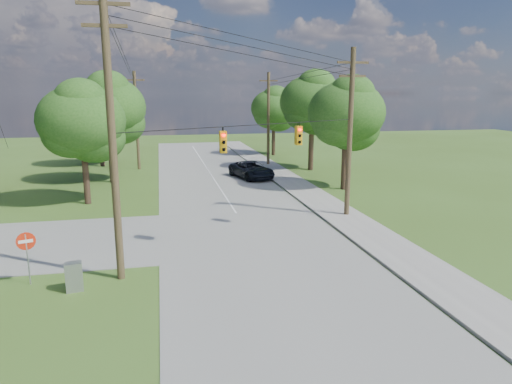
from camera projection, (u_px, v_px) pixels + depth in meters
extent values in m
plane|color=#3D591D|center=(229.00, 273.00, 20.12)|extent=(140.00, 140.00, 0.00)
cube|color=gray|center=(251.00, 236.00, 25.30)|extent=(10.00, 100.00, 0.03)
cube|color=#A9A59E|center=(363.00, 228.00, 26.63)|extent=(2.60, 100.00, 0.12)
cylinder|color=brown|center=(112.00, 138.00, 18.31)|extent=(0.32, 0.32, 12.00)
cube|color=brown|center=(103.00, 3.00, 17.23)|extent=(2.00, 0.12, 0.14)
cube|color=brown|center=(105.00, 26.00, 17.40)|extent=(1.70, 0.12, 0.14)
cylinder|color=brown|center=(350.00, 135.00, 28.44)|extent=(0.32, 0.32, 10.50)
cube|color=brown|center=(353.00, 62.00, 27.53)|extent=(2.00, 0.12, 0.14)
cube|color=brown|center=(352.00, 76.00, 27.69)|extent=(1.70, 0.12, 0.14)
cylinder|color=brown|center=(268.00, 120.00, 49.54)|extent=(0.32, 0.32, 10.00)
cube|color=brown|center=(269.00, 81.00, 48.68)|extent=(2.00, 0.12, 0.14)
cylinder|color=brown|center=(137.00, 121.00, 46.75)|extent=(0.32, 0.32, 10.00)
cube|color=brown|center=(134.00, 80.00, 45.88)|extent=(2.00, 0.12, 0.14)
cylinder|color=black|center=(257.00, 40.00, 22.38)|extent=(13.52, 7.63, 1.53)
cylinder|color=black|center=(257.00, 48.00, 22.46)|extent=(13.52, 7.63, 1.53)
cylinder|color=black|center=(257.00, 57.00, 22.55)|extent=(13.52, 7.63, 1.53)
cylinder|color=black|center=(299.00, 74.00, 38.10)|extent=(0.03, 22.00, 0.53)
cylinder|color=black|center=(126.00, 59.00, 31.56)|extent=(0.43, 29.60, 2.03)
cylinder|color=black|center=(299.00, 79.00, 38.18)|extent=(0.03, 22.00, 0.53)
cylinder|color=black|center=(126.00, 65.00, 31.64)|extent=(0.43, 29.60, 2.03)
cylinder|color=black|center=(257.00, 125.00, 23.25)|extent=(13.52, 7.63, 0.04)
cube|color=#E8A40D|center=(223.00, 142.00, 21.89)|extent=(0.32, 0.22, 1.05)
sphere|color=#FF0C05|center=(224.00, 135.00, 21.69)|extent=(0.17, 0.17, 0.17)
cube|color=#E8A40D|center=(223.00, 142.00, 22.12)|extent=(0.32, 0.22, 1.05)
sphere|color=#FF0C05|center=(222.00, 134.00, 22.18)|extent=(0.17, 0.17, 0.17)
cube|color=#E8A40D|center=(299.00, 136.00, 25.29)|extent=(0.32, 0.22, 1.05)
sphere|color=#FF0C05|center=(300.00, 129.00, 25.08)|extent=(0.17, 0.17, 0.17)
cube|color=#E8A40D|center=(298.00, 135.00, 25.52)|extent=(0.32, 0.22, 1.05)
sphere|color=#FF0C05|center=(297.00, 129.00, 25.58)|extent=(0.17, 0.17, 0.17)
cylinder|color=#442D22|center=(86.00, 182.00, 32.52)|extent=(0.45, 0.45, 3.15)
ellipsoid|color=#1F4C17|center=(82.00, 120.00, 31.60)|extent=(6.00, 6.00, 4.92)
cylinder|color=#442D22|center=(112.00, 163.00, 40.34)|extent=(0.50, 0.50, 3.50)
ellipsoid|color=#1F4C17|center=(108.00, 107.00, 39.31)|extent=(6.40, 6.40, 5.25)
cylinder|color=#442D22|center=(102.00, 151.00, 49.52)|extent=(0.48, 0.47, 3.32)
ellipsoid|color=#1F4C17|center=(99.00, 108.00, 48.55)|extent=(6.00, 6.00, 4.92)
cylinder|color=#442D22|center=(344.00, 169.00, 37.48)|extent=(0.48, 0.48, 3.32)
ellipsoid|color=#1F4C17|center=(346.00, 113.00, 36.50)|extent=(6.20, 6.20, 5.08)
cylinder|color=#442D22|center=(311.00, 152.00, 47.11)|extent=(0.52, 0.52, 3.67)
ellipsoid|color=#1F4C17|center=(312.00, 102.00, 46.03)|extent=(6.60, 6.60, 5.41)
cylinder|color=#442D22|center=(273.00, 143.00, 58.44)|extent=(0.45, 0.45, 3.15)
ellipsoid|color=#1F4C17|center=(274.00, 108.00, 57.52)|extent=(5.80, 5.80, 4.76)
imported|color=black|center=(252.00, 170.00, 42.45)|extent=(3.98, 6.05, 1.55)
cube|color=#939598|center=(74.00, 277.00, 18.22)|extent=(0.73, 0.58, 1.19)
cylinder|color=#939598|center=(28.00, 260.00, 18.72)|extent=(0.06, 0.06, 2.18)
cylinder|color=red|center=(26.00, 241.00, 18.55)|extent=(0.72, 0.26, 0.75)
cube|color=white|center=(26.00, 241.00, 18.52)|extent=(0.53, 0.20, 0.13)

